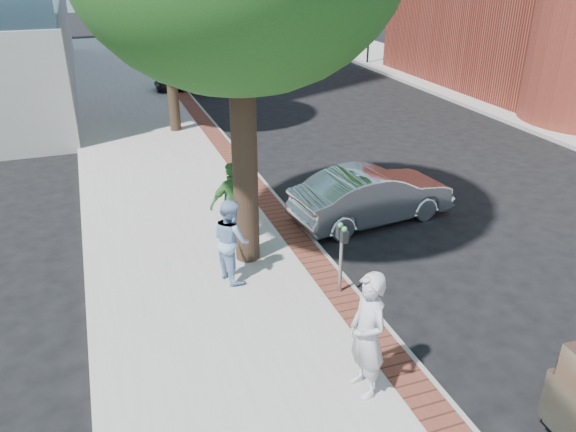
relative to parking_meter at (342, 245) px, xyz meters
name	(u,v)px	position (x,y,z in m)	size (l,w,h in m)	color
ground	(305,304)	(-0.71, 0.04, -1.21)	(120.00, 120.00, 0.00)	black
sidewalk	(165,171)	(-2.21, 8.04, -1.13)	(5.00, 60.00, 0.15)	#9E9991
brick_strip	(235,160)	(-0.01, 8.04, -1.05)	(0.60, 60.00, 0.01)	brown
curb	(245,161)	(0.34, 8.04, -1.13)	(0.10, 60.00, 0.15)	gray
sidewalk_far	(575,122)	(13.79, 8.04, -1.13)	(5.00, 60.00, 0.15)	#9E9991
signal_near	(168,34)	(0.19, 22.04, 1.05)	(0.70, 0.15, 3.80)	black
signal_far	(369,25)	(11.79, 22.04, 1.05)	(0.70, 0.15, 3.80)	black
parking_meter	(342,245)	(0.00, 0.00, 0.00)	(0.12, 0.32, 1.47)	gray
person_gray	(367,335)	(-0.77, -2.59, -0.04)	(0.74, 0.49, 2.03)	silver
person_officer	(231,240)	(-1.84, 1.23, -0.19)	(0.84, 0.65, 1.73)	#8DB2DB
person_green	(234,203)	(-1.37, 2.78, -0.11)	(1.11, 0.46, 1.90)	#4B9544
sedan_silver	(372,195)	(2.23, 2.98, -0.52)	(1.45, 4.15, 1.37)	silver
bg_car	(196,77)	(0.89, 18.72, -0.54)	(1.56, 3.88, 1.32)	black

